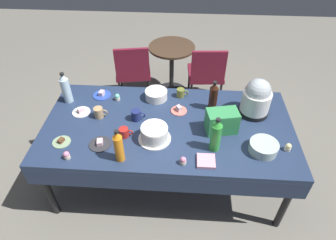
{
  "coord_description": "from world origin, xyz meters",
  "views": [
    {
      "loc": [
        0.12,
        -1.89,
        2.47
      ],
      "look_at": [
        0.0,
        0.0,
        0.8
      ],
      "focal_mm": 31.05,
      "sensor_mm": 36.0,
      "label": 1
    }
  ],
  "objects_px": {
    "coffee_mug_olive": "(181,93)",
    "maroon_chair_right": "(206,72)",
    "potluck_table": "(168,129)",
    "cupcake_berry": "(288,147)",
    "coffee_mug_red": "(124,132)",
    "soda_bottle_orange_juice": "(119,146)",
    "dessert_plate_charcoal": "(100,143)",
    "dessert_plate_cobalt": "(102,94)",
    "soda_bottle_cola": "(213,97)",
    "cupcake_lemon": "(117,97)",
    "soda_carton": "(222,121)",
    "soda_bottle_water": "(66,88)",
    "dessert_plate_coral": "(179,110)",
    "maroon_chair_left": "(133,70)",
    "slow_cooker": "(256,98)",
    "coffee_mug_navy": "(136,115)",
    "coffee_mug_tan": "(99,113)",
    "soda_bottle_lime_soda": "(216,135)",
    "cupcake_rose": "(67,155)",
    "round_cafe_table": "(172,62)",
    "frosted_layer_cake": "(154,134)",
    "cupcake_vanilla": "(183,161)",
    "glass_salad_bowl": "(263,147)",
    "ceramic_snack_bowl": "(156,95)",
    "dessert_plate_sage": "(61,142)",
    "dessert_plate_white": "(81,111)"
  },
  "relations": [
    {
      "from": "soda_bottle_lime_soda",
      "to": "cupcake_vanilla",
      "type": "bearing_deg",
      "value": -144.82
    },
    {
      "from": "frosted_layer_cake",
      "to": "cupcake_lemon",
      "type": "bearing_deg",
      "value": 128.84
    },
    {
      "from": "frosted_layer_cake",
      "to": "soda_bottle_lime_soda",
      "type": "relative_size",
      "value": 0.87
    },
    {
      "from": "soda_bottle_lime_soda",
      "to": "coffee_mug_red",
      "type": "distance_m",
      "value": 0.76
    },
    {
      "from": "coffee_mug_tan",
      "to": "coffee_mug_navy",
      "type": "distance_m",
      "value": 0.34
    },
    {
      "from": "cupcake_rose",
      "to": "soda_bottle_orange_juice",
      "type": "height_order",
      "value": "soda_bottle_orange_juice"
    },
    {
      "from": "dessert_plate_coral",
      "to": "maroon_chair_left",
      "type": "distance_m",
      "value": 1.3
    },
    {
      "from": "soda_bottle_cola",
      "to": "maroon_chair_right",
      "type": "height_order",
      "value": "soda_bottle_cola"
    },
    {
      "from": "slow_cooker",
      "to": "coffee_mug_navy",
      "type": "height_order",
      "value": "slow_cooker"
    },
    {
      "from": "coffee_mug_olive",
      "to": "maroon_chair_right",
      "type": "relative_size",
      "value": 0.14
    },
    {
      "from": "frosted_layer_cake",
      "to": "coffee_mug_tan",
      "type": "height_order",
      "value": "frosted_layer_cake"
    },
    {
      "from": "cupcake_vanilla",
      "to": "coffee_mug_navy",
      "type": "distance_m",
      "value": 0.65
    },
    {
      "from": "soda_bottle_lime_soda",
      "to": "coffee_mug_red",
      "type": "xyz_separation_m",
      "value": [
        -0.75,
        0.1,
        -0.11
      ]
    },
    {
      "from": "cupcake_lemon",
      "to": "soda_carton",
      "type": "bearing_deg",
      "value": -20.64
    },
    {
      "from": "soda_bottle_lime_soda",
      "to": "dessert_plate_coral",
      "type": "bearing_deg",
      "value": 123.4
    },
    {
      "from": "frosted_layer_cake",
      "to": "round_cafe_table",
      "type": "xyz_separation_m",
      "value": [
        0.05,
        1.72,
        -0.32
      ]
    },
    {
      "from": "dessert_plate_charcoal",
      "to": "cupcake_berry",
      "type": "distance_m",
      "value": 1.52
    },
    {
      "from": "soda_bottle_cola",
      "to": "coffee_mug_tan",
      "type": "height_order",
      "value": "soda_bottle_cola"
    },
    {
      "from": "dessert_plate_cobalt",
      "to": "soda_bottle_water",
      "type": "bearing_deg",
      "value": -159.89
    },
    {
      "from": "glass_salad_bowl",
      "to": "coffee_mug_tan",
      "type": "relative_size",
      "value": 1.82
    },
    {
      "from": "dessert_plate_coral",
      "to": "frosted_layer_cake",
      "type": "bearing_deg",
      "value": -116.29
    },
    {
      "from": "potluck_table",
      "to": "cupcake_berry",
      "type": "xyz_separation_m",
      "value": [
        0.98,
        -0.25,
        0.09
      ]
    },
    {
      "from": "dessert_plate_coral",
      "to": "coffee_mug_tan",
      "type": "xyz_separation_m",
      "value": [
        -0.72,
        -0.13,
        0.04
      ]
    },
    {
      "from": "cupcake_vanilla",
      "to": "soda_bottle_orange_juice",
      "type": "bearing_deg",
      "value": 178.24
    },
    {
      "from": "dessert_plate_cobalt",
      "to": "soda_bottle_cola",
      "type": "relative_size",
      "value": 0.59
    },
    {
      "from": "dessert_plate_charcoal",
      "to": "soda_carton",
      "type": "bearing_deg",
      "value": 13.42
    },
    {
      "from": "dessert_plate_white",
      "to": "maroon_chair_right",
      "type": "distance_m",
      "value": 1.72
    },
    {
      "from": "dessert_plate_white",
      "to": "soda_bottle_lime_soda",
      "type": "height_order",
      "value": "soda_bottle_lime_soda"
    },
    {
      "from": "dessert_plate_coral",
      "to": "soda_bottle_cola",
      "type": "relative_size",
      "value": 0.5
    },
    {
      "from": "coffee_mug_red",
      "to": "soda_bottle_orange_juice",
      "type": "bearing_deg",
      "value": -86.92
    },
    {
      "from": "coffee_mug_red",
      "to": "coffee_mug_olive",
      "type": "bearing_deg",
      "value": 52.25
    },
    {
      "from": "cupcake_rose",
      "to": "coffee_mug_red",
      "type": "height_order",
      "value": "coffee_mug_red"
    },
    {
      "from": "glass_salad_bowl",
      "to": "round_cafe_table",
      "type": "distance_m",
      "value": 1.99
    },
    {
      "from": "cupcake_lemon",
      "to": "coffee_mug_red",
      "type": "height_order",
      "value": "coffee_mug_red"
    },
    {
      "from": "glass_salad_bowl",
      "to": "soda_bottle_cola",
      "type": "distance_m",
      "value": 0.65
    },
    {
      "from": "soda_bottle_water",
      "to": "coffee_mug_red",
      "type": "xyz_separation_m",
      "value": [
        0.62,
        -0.45,
        -0.11
      ]
    },
    {
      "from": "coffee_mug_navy",
      "to": "coffee_mug_olive",
      "type": "xyz_separation_m",
      "value": [
        0.39,
        0.37,
        -0.01
      ]
    },
    {
      "from": "potluck_table",
      "to": "cupcake_vanilla",
      "type": "distance_m",
      "value": 0.47
    },
    {
      "from": "cupcake_lemon",
      "to": "coffee_mug_tan",
      "type": "xyz_separation_m",
      "value": [
        -0.11,
        -0.26,
        0.02
      ]
    },
    {
      "from": "cupcake_lemon",
      "to": "round_cafe_table",
      "type": "distance_m",
      "value": 1.32
    },
    {
      "from": "coffee_mug_tan",
      "to": "coffee_mug_navy",
      "type": "relative_size",
      "value": 0.99
    },
    {
      "from": "ceramic_snack_bowl",
      "to": "round_cafe_table",
      "type": "xyz_separation_m",
      "value": [
        0.09,
        1.15,
        -0.3
      ]
    },
    {
      "from": "soda_carton",
      "to": "round_cafe_table",
      "type": "bearing_deg",
      "value": 96.49
    },
    {
      "from": "cupcake_berry",
      "to": "dessert_plate_coral",
      "type": "bearing_deg",
      "value": 153.87
    },
    {
      "from": "glass_salad_bowl",
      "to": "soda_bottle_orange_juice",
      "type": "distance_m",
      "value": 1.13
    },
    {
      "from": "frosted_layer_cake",
      "to": "potluck_table",
      "type": "bearing_deg",
      "value": 62.58
    },
    {
      "from": "cupcake_rose",
      "to": "cupcake_lemon",
      "type": "distance_m",
      "value": 0.8
    },
    {
      "from": "coffee_mug_olive",
      "to": "maroon_chair_right",
      "type": "distance_m",
      "value": 0.98
    },
    {
      "from": "dessert_plate_charcoal",
      "to": "maroon_chair_right",
      "type": "relative_size",
      "value": 0.22
    },
    {
      "from": "dessert_plate_sage",
      "to": "dessert_plate_charcoal",
      "type": "height_order",
      "value": "dessert_plate_charcoal"
    }
  ]
}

